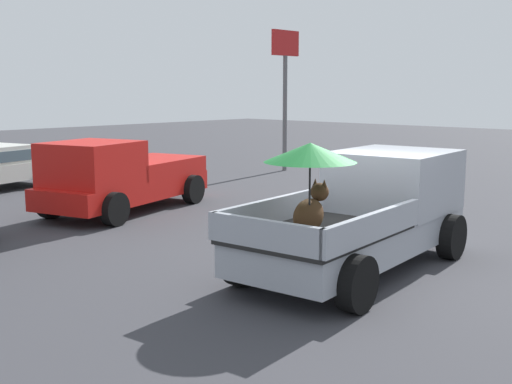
# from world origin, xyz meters

# --- Properties ---
(ground_plane) EXTENTS (80.00, 80.00, 0.00)m
(ground_plane) POSITION_xyz_m (0.00, 0.00, 0.00)
(ground_plane) COLOR #38383D
(pickup_truck_main) EXTENTS (5.20, 2.61, 2.24)m
(pickup_truck_main) POSITION_xyz_m (0.40, 0.04, 0.98)
(pickup_truck_main) COLOR black
(pickup_truck_main) RESTS_ON ground
(pickup_truck_far) EXTENTS (5.11, 3.13, 1.80)m
(pickup_truck_far) POSITION_xyz_m (0.50, 7.20, 0.87)
(pickup_truck_far) COLOR black
(pickup_truck_far) RESTS_ON ground
(motel_sign) EXTENTS (1.40, 0.16, 5.10)m
(motel_sign) POSITION_xyz_m (9.50, 9.46, 3.59)
(motel_sign) COLOR #59595B
(motel_sign) RESTS_ON ground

